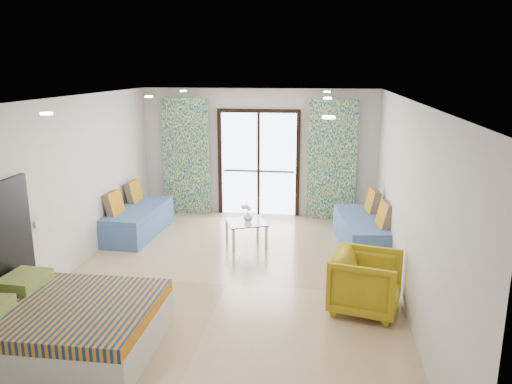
# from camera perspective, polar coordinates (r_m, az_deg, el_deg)

# --- Properties ---
(floor) EXTENTS (5.00, 7.50, 0.01)m
(floor) POSITION_cam_1_polar(r_m,az_deg,el_deg) (7.52, -3.44, -10.49)
(floor) COLOR #9F805F
(floor) RESTS_ON ground
(ceiling) EXTENTS (5.00, 7.50, 0.01)m
(ceiling) POSITION_cam_1_polar(r_m,az_deg,el_deg) (6.85, -3.78, 10.52)
(ceiling) COLOR silver
(ceiling) RESTS_ON ground
(wall_back) EXTENTS (5.00, 0.01, 2.70)m
(wall_back) POSITION_cam_1_polar(r_m,az_deg,el_deg) (10.69, 0.33, 4.53)
(wall_back) COLOR silver
(wall_back) RESTS_ON ground
(wall_front) EXTENTS (5.00, 0.01, 2.70)m
(wall_front) POSITION_cam_1_polar(r_m,az_deg,el_deg) (3.70, -15.39, -15.07)
(wall_front) COLOR silver
(wall_front) RESTS_ON ground
(wall_left) EXTENTS (0.01, 7.50, 2.70)m
(wall_left) POSITION_cam_1_polar(r_m,az_deg,el_deg) (7.93, -21.61, 0.16)
(wall_left) COLOR silver
(wall_left) RESTS_ON ground
(wall_right) EXTENTS (0.01, 7.50, 2.70)m
(wall_right) POSITION_cam_1_polar(r_m,az_deg,el_deg) (7.02, 16.83, -1.15)
(wall_right) COLOR silver
(wall_right) RESTS_ON ground
(balcony_door) EXTENTS (1.76, 0.08, 2.28)m
(balcony_door) POSITION_cam_1_polar(r_m,az_deg,el_deg) (10.67, 0.31, 4.02)
(balcony_door) COLOR black
(balcony_door) RESTS_ON floor
(balcony_rail) EXTENTS (1.52, 0.03, 0.04)m
(balcony_rail) POSITION_cam_1_polar(r_m,az_deg,el_deg) (10.74, 0.31, 2.40)
(balcony_rail) COLOR #595451
(balcony_rail) RESTS_ON balcony_door
(curtain_left) EXTENTS (1.00, 0.10, 2.50)m
(curtain_left) POSITION_cam_1_polar(r_m,az_deg,el_deg) (10.84, -7.97, 3.99)
(curtain_left) COLOR white
(curtain_left) RESTS_ON floor
(curtain_right) EXTENTS (1.00, 0.10, 2.50)m
(curtain_right) POSITION_cam_1_polar(r_m,az_deg,el_deg) (10.44, 8.68, 3.58)
(curtain_right) COLOR white
(curtain_right) RESTS_ON floor
(downlight_a) EXTENTS (0.12, 0.12, 0.02)m
(downlight_a) POSITION_cam_1_polar(r_m,az_deg,el_deg) (5.47, -22.83, 8.26)
(downlight_a) COLOR #FFE0B2
(downlight_a) RESTS_ON ceiling
(downlight_b) EXTENTS (0.12, 0.12, 0.02)m
(downlight_b) POSITION_cam_1_polar(r_m,az_deg,el_deg) (4.72, 8.30, 8.45)
(downlight_b) COLOR #FFE0B2
(downlight_b) RESTS_ON ceiling
(downlight_c) EXTENTS (0.12, 0.12, 0.02)m
(downlight_c) POSITION_cam_1_polar(r_m,az_deg,el_deg) (8.19, -12.16, 10.61)
(downlight_c) COLOR #FFE0B2
(downlight_c) RESTS_ON ceiling
(downlight_d) EXTENTS (0.12, 0.12, 0.02)m
(downlight_d) POSITION_cam_1_polar(r_m,az_deg,el_deg) (7.71, 8.17, 10.58)
(downlight_d) COLOR #FFE0B2
(downlight_d) RESTS_ON ceiling
(downlight_e) EXTENTS (0.12, 0.12, 0.02)m
(downlight_e) POSITION_cam_1_polar(r_m,az_deg,el_deg) (10.10, -8.29, 11.36)
(downlight_e) COLOR #FFE0B2
(downlight_e) RESTS_ON ceiling
(downlight_f) EXTENTS (0.12, 0.12, 0.02)m
(downlight_f) POSITION_cam_1_polar(r_m,az_deg,el_deg) (9.71, 8.13, 11.27)
(downlight_f) COLOR #FFE0B2
(downlight_f) RESTS_ON ceiling
(switch_plate) EXTENTS (0.02, 0.10, 0.10)m
(switch_plate) POSITION_cam_1_polar(r_m,az_deg,el_deg) (7.43, -23.73, -3.35)
(switch_plate) COLOR silver
(switch_plate) RESTS_ON wall_left
(bed) EXTENTS (2.00, 1.63, 0.69)m
(bed) POSITION_cam_1_polar(r_m,az_deg,el_deg) (6.23, -21.02, -13.99)
(bed) COLOR silver
(bed) RESTS_ON floor
(daybed_left) EXTENTS (0.81, 1.93, 0.94)m
(daybed_left) POSITION_cam_1_polar(r_m,az_deg,el_deg) (9.82, -13.36, -3.06)
(daybed_left) COLOR #42659F
(daybed_left) RESTS_ON floor
(daybed_right) EXTENTS (1.00, 1.99, 0.94)m
(daybed_right) POSITION_cam_1_polar(r_m,az_deg,el_deg) (9.11, 12.16, -4.35)
(daybed_right) COLOR #42659F
(daybed_right) RESTS_ON floor
(coffee_table) EXTENTS (0.88, 0.88, 0.78)m
(coffee_table) POSITION_cam_1_polar(r_m,az_deg,el_deg) (8.93, -1.14, -3.68)
(coffee_table) COLOR silver
(coffee_table) RESTS_ON floor
(vase) EXTENTS (0.17, 0.17, 0.16)m
(vase) POSITION_cam_1_polar(r_m,az_deg,el_deg) (8.91, -0.93, -2.86)
(vase) COLOR white
(vase) RESTS_ON coffee_table
(armchair) EXTENTS (0.97, 1.01, 0.87)m
(armchair) POSITION_cam_1_polar(r_m,az_deg,el_deg) (6.75, 12.48, -9.75)
(armchair) COLOR #A89015
(armchair) RESTS_ON floor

